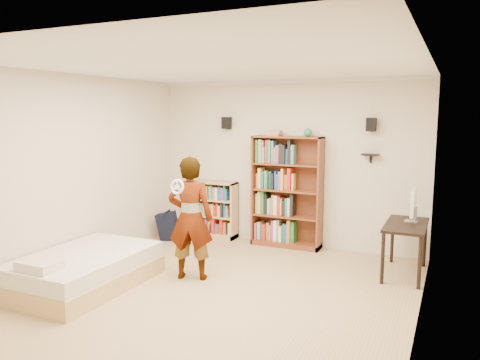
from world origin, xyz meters
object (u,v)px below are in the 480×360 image
object	(u,v)px
daybed	(84,266)
person	(190,218)
tall_bookshelf	(287,192)
low_bookshelf	(215,210)
computer_desk	(405,249)

from	to	relation	value
daybed	person	xyz separation A→B (m)	(1.06, 0.83, 0.54)
tall_bookshelf	low_bookshelf	world-z (taller)	tall_bookshelf
low_bookshelf	person	xyz separation A→B (m)	(0.68, -1.97, 0.32)
low_bookshelf	daybed	size ratio (longest dim) A/B	0.54
low_bookshelf	computer_desk	world-z (taller)	low_bookshelf
computer_desk	person	distance (m)	2.91
computer_desk	tall_bookshelf	bearing A→B (deg)	161.78
tall_bookshelf	person	world-z (taller)	tall_bookshelf
daybed	low_bookshelf	bearing A→B (deg)	82.21
daybed	computer_desk	bearing A→B (deg)	30.78
tall_bookshelf	daybed	size ratio (longest dim) A/B	0.99
low_bookshelf	person	distance (m)	2.11
low_bookshelf	daybed	world-z (taller)	low_bookshelf
computer_desk	person	size ratio (longest dim) A/B	0.64
tall_bookshelf	daybed	xyz separation A→B (m)	(-1.71, -2.78, -0.63)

